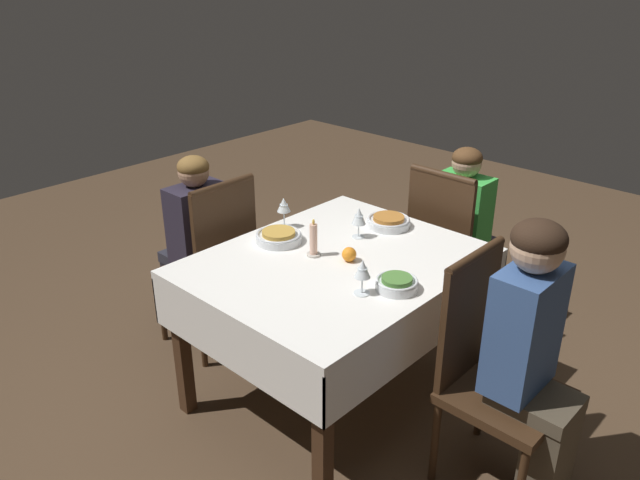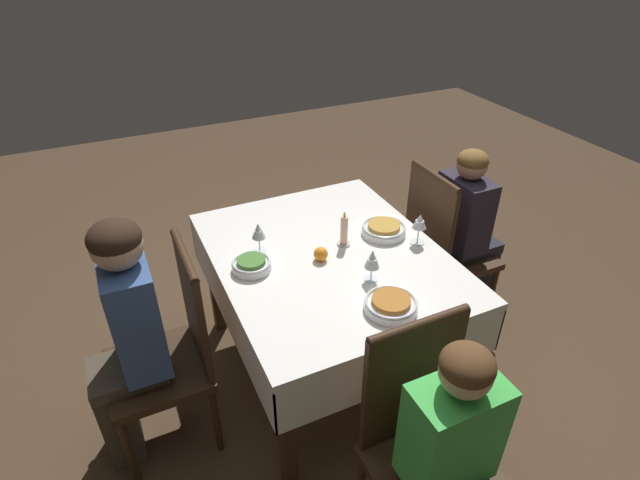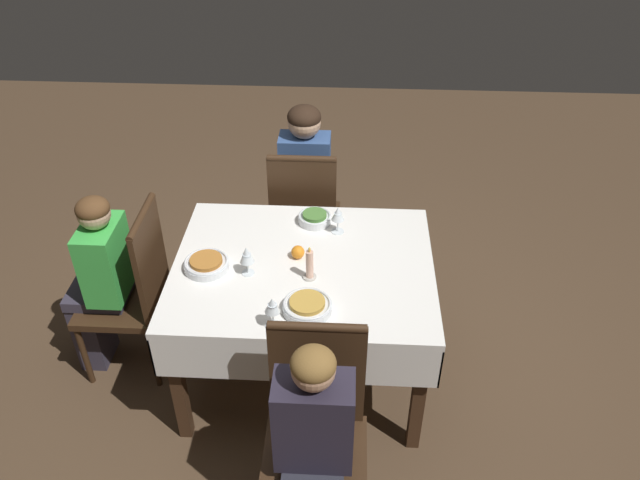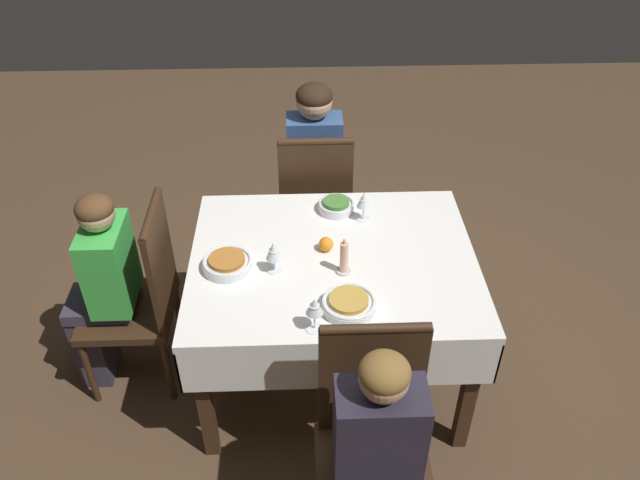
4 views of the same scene
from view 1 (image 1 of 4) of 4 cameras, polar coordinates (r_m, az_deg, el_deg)
The scene contains 16 objects.
ground_plane at distance 3.21m, azimuth 1.31°, elevation -13.92°, with size 8.00×8.00×0.00m, color #4C3826.
dining_table at distance 2.84m, azimuth 1.43°, elevation -3.49°, with size 1.26×1.02×0.75m.
chair_south at distance 2.59m, azimuth 15.26°, elevation -11.07°, with size 0.42×0.43×0.99m.
chair_east at distance 3.53m, azimuth 11.61°, elevation -0.60°, with size 0.43×0.42×0.99m.
chair_north at distance 3.35m, azimuth -9.67°, elevation -1.86°, with size 0.42×0.43×0.99m.
person_adult_denim at distance 2.46m, azimuth 18.96°, elevation -9.67°, with size 0.30×0.34×1.18m.
person_child_green at distance 3.64m, azimuth 13.14°, elevation 1.09°, with size 0.33×0.30×1.07m.
person_child_dark at distance 3.45m, azimuth -11.50°, elevation -0.04°, with size 0.30×0.33×1.08m.
bowl_south at distance 2.57m, azimuth 7.03°, elevation -3.95°, with size 0.18×0.18×0.06m.
wine_glass_south at distance 2.48m, azimuth 3.91°, elevation -2.76°, with size 0.07×0.07×0.15m.
bowl_east at distance 3.15m, azimuth 6.29°, elevation 1.71°, with size 0.22×0.22×0.06m.
wine_glass_east at distance 2.98m, azimuth 3.58°, elevation 2.12°, with size 0.07×0.07×0.15m.
bowl_north at distance 2.97m, azimuth -3.80°, elevation 0.33°, with size 0.22×0.22×0.06m.
wine_glass_north at distance 3.09m, azimuth -3.34°, elevation 3.10°, with size 0.07×0.07×0.16m.
candle_centerpiece at distance 2.81m, azimuth -0.60°, elevation -0.15°, with size 0.06×0.06×0.18m.
orange_fruit at distance 2.78m, azimuth 2.68°, elevation -1.32°, with size 0.07×0.07×0.07m, color orange.
Camera 1 is at (-1.88, -1.66, 2.01)m, focal length 35.00 mm.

